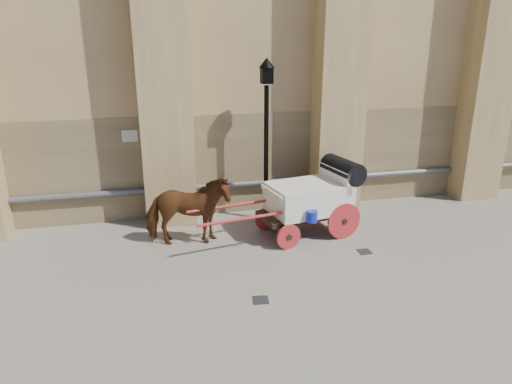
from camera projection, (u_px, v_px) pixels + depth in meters
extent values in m
plane|color=#6F675B|center=(228.00, 276.00, 10.17)|extent=(90.00, 90.00, 0.00)
cube|color=#8E7852|center=(267.00, 161.00, 13.98)|extent=(44.00, 0.35, 3.00)
cylinder|color=#59595B|center=(269.00, 182.00, 13.91)|extent=(42.00, 0.18, 0.18)
cube|color=beige|center=(130.00, 136.00, 12.61)|extent=(0.42, 0.04, 0.32)
imported|color=brown|center=(188.00, 211.00, 11.52)|extent=(2.23, 1.18, 1.81)
cube|color=black|center=(304.00, 213.00, 12.25)|extent=(2.55, 1.50, 0.13)
cube|color=#EEE7CE|center=(308.00, 197.00, 12.15)|extent=(2.28, 1.71, 0.76)
cube|color=#EEE7CE|center=(335.00, 178.00, 12.32)|extent=(0.40, 1.37, 0.60)
cube|color=#EEE7CE|center=(277.00, 192.00, 11.71)|extent=(0.59, 1.25, 0.11)
cylinder|color=black|center=(343.00, 170.00, 12.34)|extent=(0.84, 1.45, 0.61)
cylinder|color=#B12627|center=(344.00, 221.00, 12.00)|extent=(0.98, 0.24, 0.98)
cylinder|color=#B12627|center=(317.00, 205.00, 13.18)|extent=(0.98, 0.24, 0.98)
cylinder|color=#B12627|center=(289.00, 237.00, 11.43)|extent=(0.66, 0.18, 0.65)
cylinder|color=#B12627|center=(266.00, 219.00, 12.61)|extent=(0.66, 0.18, 0.65)
cylinder|color=#B12627|center=(250.00, 218.00, 11.04)|extent=(2.59, 0.54, 0.08)
cylinder|color=#B12627|center=(235.00, 205.00, 11.89)|extent=(2.59, 0.54, 0.08)
cylinder|color=#1924B7|center=(312.00, 216.00, 11.43)|extent=(0.28, 0.28, 0.28)
cylinder|color=black|center=(266.00, 155.00, 12.87)|extent=(0.13, 0.13, 3.87)
cone|color=black|center=(266.00, 213.00, 13.42)|extent=(0.39, 0.39, 0.39)
cube|color=black|center=(267.00, 75.00, 12.18)|extent=(0.30, 0.30, 0.45)
cone|color=black|center=(267.00, 62.00, 12.08)|extent=(0.43, 0.43, 0.26)
cube|color=black|center=(261.00, 300.00, 9.24)|extent=(0.36, 0.36, 0.01)
cube|color=black|center=(365.00, 252.00, 11.36)|extent=(0.33, 0.33, 0.01)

